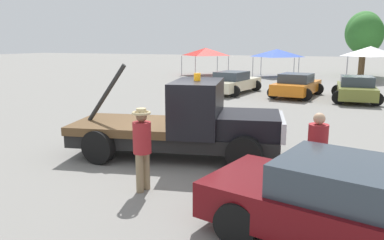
{
  "coord_description": "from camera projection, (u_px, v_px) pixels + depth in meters",
  "views": [
    {
      "loc": [
        4.14,
        -9.01,
        3.07
      ],
      "look_at": [
        0.5,
        0.0,
        1.05
      ],
      "focal_mm": 35.0,
      "sensor_mm": 36.0,
      "label": 1
    }
  ],
  "objects": [
    {
      "name": "parked_car_olive",
      "position": [
        356.0,
        89.0,
        19.85
      ],
      "size": [
        2.51,
        4.34,
        1.34
      ],
      "rotation": [
        0.0,
        0.0,
        1.61
      ],
      "color": "olive",
      "rests_on": "ground"
    },
    {
      "name": "person_at_hood",
      "position": [
        142.0,
        143.0,
        7.7
      ],
      "size": [
        0.39,
        0.39,
        1.77
      ],
      "rotation": [
        0.0,
        0.0,
        2.94
      ],
      "color": "#847051",
      "rests_on": "ground"
    },
    {
      "name": "canopy_tent_white",
      "position": [
        371.0,
        51.0,
        29.28
      ],
      "size": [
        3.28,
        3.28,
        2.78
      ],
      "color": "#9E9EA3",
      "rests_on": "ground"
    },
    {
      "name": "ground_plane",
      "position": [
        175.0,
        156.0,
        10.32
      ],
      "size": [
        160.0,
        160.0,
        0.0
      ],
      "primitive_type": "plane",
      "color": "gray"
    },
    {
      "name": "canopy_tent_red",
      "position": [
        206.0,
        52.0,
        35.49
      ],
      "size": [
        3.56,
        3.56,
        2.57
      ],
      "color": "#9E9EA3",
      "rests_on": "ground"
    },
    {
      "name": "tree_right",
      "position": [
        364.0,
        33.0,
        34.89
      ],
      "size": [
        3.31,
        3.31,
        5.91
      ],
      "color": "brown",
      "rests_on": "ground"
    },
    {
      "name": "parked_car_orange",
      "position": [
        296.0,
        85.0,
        21.43
      ],
      "size": [
        2.86,
        4.48,
        1.34
      ],
      "rotation": [
        0.0,
        0.0,
        1.42
      ],
      "color": "orange",
      "rests_on": "ground"
    },
    {
      "name": "person_near_truck",
      "position": [
        317.0,
        149.0,
        7.37
      ],
      "size": [
        0.39,
        0.39,
        1.74
      ],
      "rotation": [
        0.0,
        0.0,
        1.01
      ],
      "color": "#475B84",
      "rests_on": "ground"
    },
    {
      "name": "tow_truck",
      "position": [
        187.0,
        124.0,
        10.08
      ],
      "size": [
        5.93,
        3.1,
        2.51
      ],
      "rotation": [
        0.0,
        0.0,
        0.21
      ],
      "color": "black",
      "rests_on": "ground"
    },
    {
      "name": "canopy_tent_blue",
      "position": [
        277.0,
        53.0,
        33.75
      ],
      "size": [
        3.62,
        3.62,
        2.49
      ],
      "color": "#9E9EA3",
      "rests_on": "ground"
    },
    {
      "name": "foreground_car",
      "position": [
        362.0,
        210.0,
        5.52
      ],
      "size": [
        5.21,
        3.04,
        1.34
      ],
      "rotation": [
        0.0,
        0.0,
        -0.24
      ],
      "color": "#5B0A0F",
      "rests_on": "ground"
    },
    {
      "name": "parked_car_cream",
      "position": [
        233.0,
        83.0,
        22.94
      ],
      "size": [
        2.88,
        5.03,
        1.34
      ],
      "rotation": [
        0.0,
        0.0,
        1.4
      ],
      "color": "beige",
      "rests_on": "ground"
    },
    {
      "name": "tree_center",
      "position": [
        365.0,
        35.0,
        33.37
      ],
      "size": [
        3.13,
        3.13,
        5.59
      ],
      "color": "brown",
      "rests_on": "ground"
    }
  ]
}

